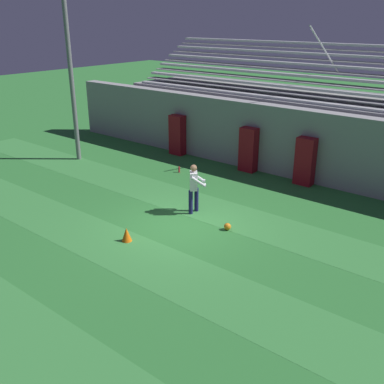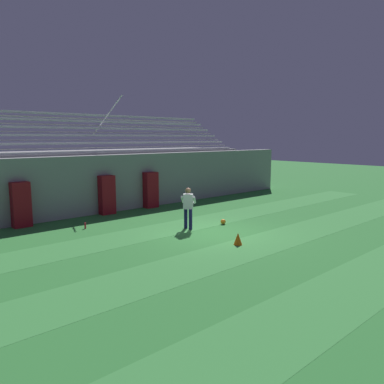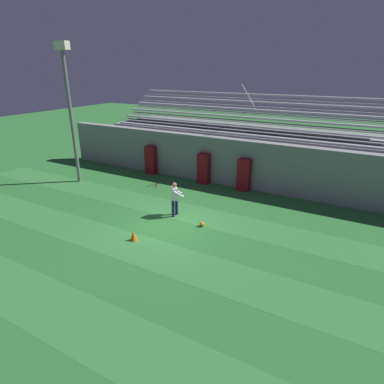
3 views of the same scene
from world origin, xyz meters
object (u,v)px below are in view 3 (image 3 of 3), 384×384
padding_pillar_gate_right (244,175)px  goalkeeper (175,197)px  floodlight_pole (69,97)px  traffic_cone (134,236)px  padding_pillar_gate_left (204,168)px  water_bottle (156,185)px  soccer_ball (202,224)px  padding_pillar_far_left (151,160)px

padding_pillar_gate_right → goalkeeper: (-1.62, -4.79, 0.03)m
floodlight_pole → traffic_cone: (7.62, -4.18, -4.82)m
floodlight_pole → padding_pillar_gate_left: bearing=26.5°
padding_pillar_gate_left → water_bottle: padding_pillar_gate_left is taller
soccer_ball → floodlight_pole: bearing=169.7°
goalkeeper → traffic_cone: (-0.24, -2.84, -0.74)m
padding_pillar_gate_right → floodlight_pole: size_ratio=0.23×
floodlight_pole → water_bottle: 7.02m
padding_pillar_far_left → goalkeeper: 6.83m
soccer_ball → water_bottle: (-4.69, 3.20, 0.01)m
goalkeeper → traffic_cone: 2.95m
soccer_ball → padding_pillar_far_left: bearing=141.4°
traffic_cone → goalkeeper: bearing=85.3°
floodlight_pole → soccer_ball: bearing=-10.3°
floodlight_pole → traffic_cone: 9.94m
padding_pillar_gate_left → water_bottle: size_ratio=7.73×
padding_pillar_gate_left → goalkeeper: 4.88m
goalkeeper → water_bottle: goalkeeper is taller
goalkeeper → padding_pillar_gate_right: bearing=71.3°
padding_pillar_gate_left → padding_pillar_gate_right: size_ratio=1.00×
padding_pillar_gate_left → water_bottle: 3.01m
water_bottle → padding_pillar_gate_left: bearing=43.1°
padding_pillar_far_left → water_bottle: 2.80m
padding_pillar_far_left → traffic_cone: padding_pillar_far_left is taller
goalkeeper → traffic_cone: bearing=-94.7°
padding_pillar_gate_right → traffic_cone: 7.89m
floodlight_pole → traffic_cone: floodlight_pole is taller
water_bottle → padding_pillar_far_left: bearing=132.2°
traffic_cone → water_bottle: (-2.83, 5.65, -0.09)m
soccer_ball → water_bottle: 5.68m
padding_pillar_far_left → traffic_cone: 8.95m
padding_pillar_gate_left → water_bottle: (-2.12, -1.99, -0.81)m
padding_pillar_gate_left → floodlight_pole: floodlight_pole is taller
padding_pillar_far_left → floodlight_pole: floodlight_pole is taller
padding_pillar_gate_right → water_bottle: (-4.68, -1.99, -0.81)m
goalkeeper → padding_pillar_gate_left: bearing=101.1°
water_bottle → soccer_ball: bearing=-34.3°
goalkeeper → traffic_cone: goalkeeper is taller
padding_pillar_gate_right → traffic_cone: (-1.85, -7.63, -0.72)m
floodlight_pole → traffic_cone: size_ratio=18.92×
soccer_ball → padding_pillar_gate_left: bearing=116.4°
padding_pillar_gate_left → padding_pillar_far_left: bearing=180.0°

